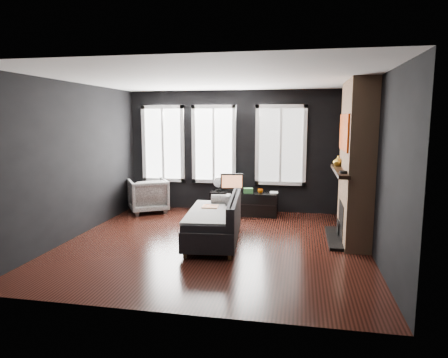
% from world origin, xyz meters
% --- Properties ---
extents(floor, '(5.00, 5.00, 0.00)m').
position_xyz_m(floor, '(0.00, 0.00, 0.00)').
color(floor, black).
rests_on(floor, ground).
extents(ceiling, '(5.00, 5.00, 0.00)m').
position_xyz_m(ceiling, '(0.00, 0.00, 2.70)').
color(ceiling, white).
rests_on(ceiling, ground).
extents(wall_back, '(5.00, 0.02, 2.70)m').
position_xyz_m(wall_back, '(0.00, 2.50, 1.35)').
color(wall_back, black).
rests_on(wall_back, ground).
extents(wall_left, '(0.02, 5.00, 2.70)m').
position_xyz_m(wall_left, '(-2.50, 0.00, 1.35)').
color(wall_left, black).
rests_on(wall_left, ground).
extents(wall_right, '(0.02, 5.00, 2.70)m').
position_xyz_m(wall_right, '(2.50, 0.00, 1.35)').
color(wall_right, black).
rests_on(wall_right, ground).
extents(windows, '(4.00, 0.16, 1.76)m').
position_xyz_m(windows, '(-0.45, 2.46, 2.38)').
color(windows, white).
rests_on(windows, wall_back).
extents(fireplace, '(0.70, 1.62, 2.70)m').
position_xyz_m(fireplace, '(2.30, 0.60, 1.35)').
color(fireplace, '#93724C').
rests_on(fireplace, floor).
extents(sofa, '(1.09, 1.91, 0.79)m').
position_xyz_m(sofa, '(-0.03, 0.04, 0.39)').
color(sofa, black).
rests_on(sofa, floor).
extents(stripe_pillow, '(0.10, 0.30, 0.30)m').
position_xyz_m(stripe_pillow, '(0.12, 0.59, 0.57)').
color(stripe_pillow, gray).
rests_on(stripe_pillow, sofa).
extents(armchair, '(1.07, 1.06, 0.82)m').
position_xyz_m(armchair, '(-1.95, 1.95, 0.41)').
color(armchair, silver).
rests_on(armchair, floor).
extents(media_console, '(1.46, 0.50, 0.50)m').
position_xyz_m(media_console, '(0.20, 2.10, 0.25)').
color(media_console, black).
rests_on(media_console, floor).
extents(monitor, '(0.52, 0.21, 0.45)m').
position_xyz_m(monitor, '(-0.07, 2.10, 0.72)').
color(monitor, black).
rests_on(monitor, media_console).
extents(desk_fan, '(0.27, 0.27, 0.32)m').
position_xyz_m(desk_fan, '(-0.38, 2.14, 0.66)').
color(desk_fan, '#989898').
rests_on(desk_fan, media_console).
extents(mug, '(0.13, 0.11, 0.11)m').
position_xyz_m(mug, '(0.56, 2.06, 0.55)').
color(mug, '#CA5A02').
rests_on(mug, media_console).
extents(book, '(0.18, 0.03, 0.24)m').
position_xyz_m(book, '(0.75, 2.12, 0.62)').
color(book, '#BAA894').
rests_on(book, media_console).
extents(storage_box, '(0.22, 0.17, 0.11)m').
position_xyz_m(storage_box, '(0.30, 2.01, 0.55)').
color(storage_box, '#367A3F').
rests_on(storage_box, media_console).
extents(mantel_vase, '(0.24, 0.24, 0.18)m').
position_xyz_m(mantel_vase, '(2.05, 1.05, 1.32)').
color(mantel_vase, yellow).
rests_on(mantel_vase, fireplace).
extents(mantel_clock, '(0.14, 0.14, 0.04)m').
position_xyz_m(mantel_clock, '(2.05, 0.05, 1.25)').
color(mantel_clock, black).
rests_on(mantel_clock, fireplace).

